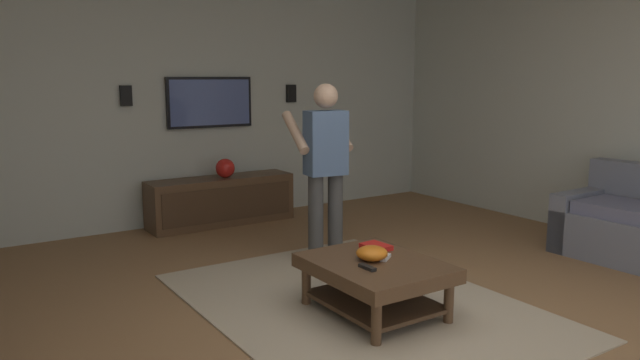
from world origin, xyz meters
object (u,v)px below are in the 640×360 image
at_px(media_console, 221,201).
at_px(tv, 210,102).
at_px(wall_speaker_right, 126,96).
at_px(coffee_table, 375,275).
at_px(bowl, 372,253).
at_px(remote_black, 367,267).
at_px(person_standing, 325,162).
at_px(wall_speaker_left, 291,93).
at_px(book, 376,247).
at_px(vase_round, 225,168).
at_px(remote_white, 386,257).

distance_m(media_console, tv, 1.15).
bearing_deg(wall_speaker_right, coffee_table, -167.28).
distance_m(bowl, wall_speaker_right, 3.58).
distance_m(tv, remote_black, 3.63).
height_order(tv, person_standing, tv).
bearing_deg(coffee_table, remote_black, 125.52).
height_order(tv, bowl, tv).
bearing_deg(bowl, remote_black, 133.21).
relative_size(coffee_table, wall_speaker_left, 4.55).
distance_m(person_standing, book, 1.17).
xyz_separation_m(coffee_table, person_standing, (1.26, -0.41, 0.64)).
bearing_deg(vase_round, coffee_table, 175.51).
height_order(remote_black, book, book).
bearing_deg(book, bowl, -48.56).
distance_m(tv, wall_speaker_right, 0.97).
height_order(person_standing, book, person_standing).
distance_m(person_standing, remote_white, 1.40).
relative_size(coffee_table, book, 4.55).
distance_m(bowl, remote_black, 0.21).
height_order(person_standing, vase_round, person_standing).
relative_size(coffee_table, wall_speaker_right, 4.55).
distance_m(media_console, remote_white, 3.13).
distance_m(tv, remote_white, 3.51).
height_order(bowl, wall_speaker_left, wall_speaker_left).
bearing_deg(tv, remote_black, -5.95).
bearing_deg(remote_white, tv, -127.37).
relative_size(remote_black, wall_speaker_left, 0.68).
xyz_separation_m(person_standing, wall_speaker_right, (2.11, 1.17, 0.56)).
bearing_deg(bowl, wall_speaker_right, 12.69).
xyz_separation_m(coffee_table, bowl, (0.03, 0.01, 0.16)).
bearing_deg(wall_speaker_left, person_standing, 156.94).
height_order(bowl, remote_black, bowl).
height_order(person_standing, wall_speaker_left, person_standing).
bearing_deg(wall_speaker_right, remote_black, -170.23).
height_order(coffee_table, book, book).
bearing_deg(tv, coffee_table, -3.42).
distance_m(coffee_table, remote_black, 0.23).
bearing_deg(bowl, coffee_table, -163.67).
height_order(tv, book, tv).
bearing_deg(wall_speaker_left, tv, 90.68).
height_order(book, vase_round, vase_round).
xyz_separation_m(remote_black, vase_round, (3.19, -0.40, 0.25)).
bearing_deg(vase_round, remote_white, 177.17).
relative_size(tv, person_standing, 0.64).
relative_size(tv, remote_black, 6.95).
xyz_separation_m(bowl, remote_black, (-0.14, 0.15, -0.04)).
xyz_separation_m(vase_round, wall_speaker_right, (0.30, 1.00, 0.84)).
xyz_separation_m(person_standing, vase_round, (1.82, 0.17, -0.27)).
distance_m(book, vase_round, 2.85).
relative_size(remote_white, vase_round, 0.68).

